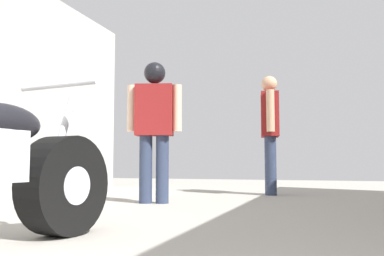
{
  "coord_description": "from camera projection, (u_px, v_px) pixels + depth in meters",
  "views": [
    {
      "loc": [
        1.01,
        0.1,
        0.46
      ],
      "look_at": [
        -0.03,
        3.33,
        0.75
      ],
      "focal_mm": 39.33,
      "sensor_mm": 36.0,
      "label": 1
    }
  ],
  "objects": [
    {
      "name": "mechanic_with_helmet",
      "position": [
        154.0,
        118.0,
        4.95
      ],
      "size": [
        0.65,
        0.34,
        1.66
      ],
      "color": "#2D3851",
      "rests_on": "ground_plane"
    },
    {
      "name": "mechanic_in_blue",
      "position": [
        270.0,
        127.0,
        6.26
      ],
      "size": [
        0.33,
        0.72,
        1.77
      ],
      "color": "#2D3851",
      "rests_on": "ground_plane"
    },
    {
      "name": "ground_plane",
      "position": [
        202.0,
        219.0,
        3.52
      ],
      "size": [
        16.91,
        16.91,
        0.0
      ],
      "primitive_type": "plane",
      "color": "#A8A399"
    }
  ]
}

